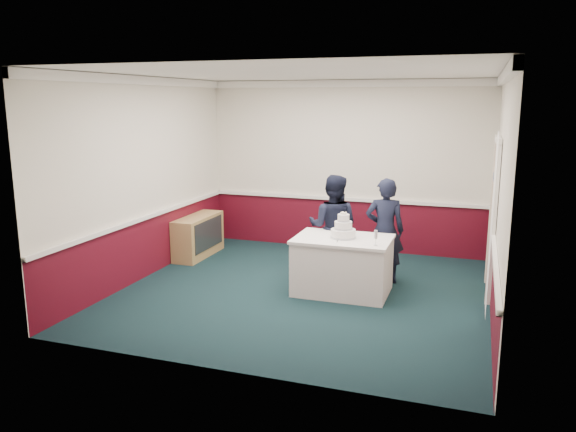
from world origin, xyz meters
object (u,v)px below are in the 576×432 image
(cake_table, at_px, (343,265))
(wedding_cake, at_px, (343,230))
(person_man, at_px, (333,227))
(person_woman, at_px, (385,231))
(sideboard, at_px, (198,236))
(cake_knife, at_px, (337,241))
(champagne_flute, at_px, (376,235))

(cake_table, relative_size, wedding_cake, 3.63)
(cake_table, relative_size, person_man, 0.84)
(wedding_cake, height_order, person_woman, person_woman)
(sideboard, relative_size, person_woman, 0.77)
(cake_table, bearing_deg, person_man, 115.88)
(wedding_cake, bearing_deg, cake_knife, -98.53)
(person_woman, bearing_deg, champagne_flute, 81.50)
(wedding_cake, relative_size, champagne_flute, 1.78)
(wedding_cake, xyz_separation_m, person_woman, (0.47, 0.67, -0.12))
(wedding_cake, height_order, champagne_flute, wedding_cake)
(wedding_cake, relative_size, cake_knife, 1.65)
(champagne_flute, relative_size, person_woman, 0.13)
(cake_table, bearing_deg, wedding_cake, 90.00)
(sideboard, distance_m, cake_table, 2.99)
(sideboard, bearing_deg, cake_table, -20.51)
(sideboard, relative_size, person_man, 0.76)
(wedding_cake, xyz_separation_m, person_man, (-0.30, 0.63, -0.11))
(sideboard, xyz_separation_m, cake_table, (2.80, -1.05, 0.05))
(wedding_cake, distance_m, person_woman, 0.82)
(sideboard, relative_size, cake_table, 0.91)
(cake_table, height_order, cake_knife, cake_knife)
(cake_table, height_order, wedding_cake, wedding_cake)
(sideboard, distance_m, person_man, 2.57)
(sideboard, height_order, wedding_cake, wedding_cake)
(cake_knife, bearing_deg, wedding_cake, 71.71)
(cake_table, height_order, person_woman, person_woman)
(cake_table, distance_m, champagne_flute, 0.78)
(sideboard, relative_size, champagne_flute, 5.85)
(person_man, bearing_deg, cake_table, 115.33)
(sideboard, height_order, champagne_flute, champagne_flute)
(sideboard, bearing_deg, cake_knife, -24.25)
(cake_knife, height_order, person_man, person_man)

